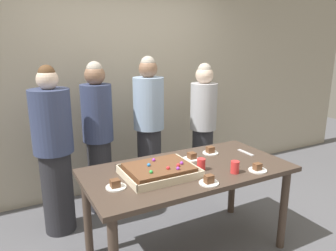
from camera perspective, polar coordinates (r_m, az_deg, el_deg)
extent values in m
plane|color=#5B5B60|center=(3.07, 3.42, -21.63)|extent=(12.00, 12.00, 0.00)
cube|color=#B2A893|center=(3.94, -8.63, 9.84)|extent=(8.00, 0.12, 3.00)
cube|color=#47382D|center=(2.69, 3.67, -8.09)|extent=(1.74, 0.87, 0.04)
cylinder|color=#47382D|center=(3.09, 20.18, -14.06)|extent=(0.07, 0.07, 0.76)
cylinder|color=#47382D|center=(2.89, -14.40, -15.63)|extent=(0.07, 0.07, 0.76)
cylinder|color=#47382D|center=(3.54, 11.57, -9.66)|extent=(0.07, 0.07, 0.76)
cube|color=beige|center=(2.54, -1.65, -8.82)|extent=(0.57, 0.45, 0.01)
cube|color=beige|center=(2.35, 0.79, -10.02)|extent=(0.57, 0.01, 0.05)
cube|color=beige|center=(2.71, -3.76, -6.57)|extent=(0.57, 0.01, 0.05)
cube|color=beige|center=(2.43, -7.61, -9.30)|extent=(0.01, 0.45, 0.05)
cube|color=beige|center=(2.65, 3.76, -7.07)|extent=(0.01, 0.45, 0.05)
cube|color=brown|center=(2.52, -1.66, -7.99)|extent=(0.50, 0.38, 0.07)
sphere|color=green|center=(2.37, -3.09, -8.39)|extent=(0.03, 0.03, 0.03)
sphere|color=purple|center=(2.60, -2.61, -6.25)|extent=(0.03, 0.03, 0.03)
sphere|color=red|center=(2.44, 0.02, -7.69)|extent=(0.03, 0.03, 0.03)
sphere|color=purple|center=(2.54, 2.49, -6.81)|extent=(0.03, 0.03, 0.03)
sphere|color=red|center=(2.49, 1.87, -7.19)|extent=(0.03, 0.03, 0.03)
sphere|color=purple|center=(2.43, 1.83, -7.77)|extent=(0.03, 0.03, 0.03)
sphere|color=#2D84E0|center=(2.50, -3.50, -7.14)|extent=(0.03, 0.03, 0.03)
cylinder|color=white|center=(2.72, 15.93, -7.80)|extent=(0.15, 0.15, 0.01)
cube|color=brown|center=(2.70, 15.89, -7.16)|extent=(0.06, 0.05, 0.06)
cylinder|color=white|center=(3.04, 7.69, -4.94)|extent=(0.15, 0.15, 0.01)
cube|color=brown|center=(3.03, 7.66, -4.35)|extent=(0.07, 0.06, 0.06)
cylinder|color=white|center=(2.87, 4.18, -6.06)|extent=(0.15, 0.15, 0.01)
cube|color=brown|center=(2.86, 4.34, -5.45)|extent=(0.06, 0.07, 0.05)
cylinder|color=white|center=(2.36, -9.40, -10.95)|extent=(0.15, 0.15, 0.01)
cube|color=brown|center=(2.34, -9.56, -10.28)|extent=(0.07, 0.06, 0.06)
cylinder|color=white|center=(2.41, 7.41, -10.29)|extent=(0.15, 0.15, 0.01)
cube|color=brown|center=(2.39, 7.42, -9.58)|extent=(0.06, 0.05, 0.06)
cylinder|color=red|center=(2.63, 6.02, -7.03)|extent=(0.07, 0.07, 0.10)
cylinder|color=red|center=(2.62, 12.03, -7.38)|extent=(0.07, 0.07, 0.10)
cube|color=silver|center=(3.12, 13.90, -4.76)|extent=(0.03, 0.20, 0.01)
cylinder|color=#28282D|center=(3.71, -3.36, -7.15)|extent=(0.27, 0.27, 0.89)
cylinder|color=#93ADCC|center=(3.51, -3.54, 4.03)|extent=(0.34, 0.34, 0.58)
sphere|color=#8C664C|center=(3.46, -3.64, 10.24)|extent=(0.20, 0.20, 0.20)
sphere|color=#B2A899|center=(3.45, -3.65, 11.17)|extent=(0.16, 0.16, 0.16)
cylinder|color=#28282D|center=(4.00, 6.19, -6.18)|extent=(0.25, 0.25, 0.81)
cylinder|color=#B2B2B7|center=(3.81, 6.47, 3.45)|extent=(0.32, 0.32, 0.56)
sphere|color=beige|center=(3.76, 6.63, 9.06)|extent=(0.21, 0.21, 0.21)
sphere|color=#B2A899|center=(3.75, 6.66, 9.94)|extent=(0.17, 0.17, 0.17)
cylinder|color=#28282D|center=(3.59, -12.12, -8.84)|extent=(0.26, 0.26, 0.81)
cylinder|color=#384266|center=(3.38, -12.75, 2.23)|extent=(0.32, 0.32, 0.60)
sphere|color=#8C664C|center=(3.32, -13.13, 8.89)|extent=(0.21, 0.21, 0.21)
sphere|color=#B2A899|center=(3.32, -13.19, 9.88)|extent=(0.16, 0.16, 0.16)
cylinder|color=#28282D|center=(3.32, -19.31, -11.27)|extent=(0.29, 0.29, 0.82)
cylinder|color=#384266|center=(3.09, -20.40, 0.71)|extent=(0.37, 0.37, 0.60)
sphere|color=beige|center=(3.03, -21.04, 7.82)|extent=(0.19, 0.19, 0.19)
sphere|color=brown|center=(3.02, -21.14, 8.82)|extent=(0.15, 0.15, 0.15)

